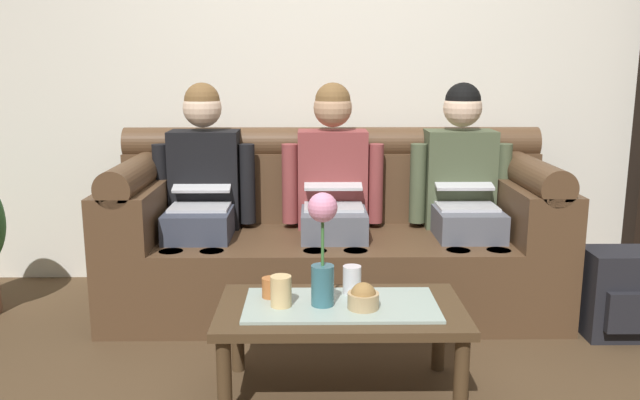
% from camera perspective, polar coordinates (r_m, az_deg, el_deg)
% --- Properties ---
extents(back_wall_patterned, '(6.00, 0.12, 2.90)m').
position_cam_1_polar(back_wall_patterned, '(4.02, 0.94, 13.65)').
color(back_wall_patterned, silver).
rests_on(back_wall_patterned, ground_plane).
extents(couch, '(2.37, 0.88, 0.96)m').
position_cam_1_polar(couch, '(3.61, 1.12, -3.47)').
color(couch, '#513823').
rests_on(couch, ground_plane).
extents(person_left, '(0.56, 0.67, 1.22)m').
position_cam_1_polar(person_left, '(3.59, -10.22, 0.99)').
color(person_left, '#383D4C').
rests_on(person_left, ground_plane).
extents(person_middle, '(0.56, 0.67, 1.22)m').
position_cam_1_polar(person_middle, '(3.54, 1.14, 1.03)').
color(person_middle, '#595B66').
rests_on(person_middle, ground_plane).
extents(person_right, '(0.56, 0.67, 1.22)m').
position_cam_1_polar(person_right, '(3.64, 12.36, 1.03)').
color(person_right, '#595B66').
rests_on(person_right, ground_plane).
extents(coffee_table, '(0.98, 0.54, 0.39)m').
position_cam_1_polar(coffee_table, '(2.65, 1.82, -10.16)').
color(coffee_table, '#47331E').
rests_on(coffee_table, ground_plane).
extents(flower_vase, '(0.11, 0.11, 0.45)m').
position_cam_1_polar(flower_vase, '(2.53, 0.23, -3.87)').
color(flower_vase, '#336672').
rests_on(flower_vase, coffee_table).
extents(snack_bowl, '(0.12, 0.12, 0.10)m').
position_cam_1_polar(snack_bowl, '(2.57, 3.79, -8.50)').
color(snack_bowl, tan).
rests_on(snack_bowl, coffee_table).
extents(cup_near_left, '(0.07, 0.07, 0.08)m').
position_cam_1_polar(cup_near_left, '(2.69, -4.33, -7.61)').
color(cup_near_left, '#B26633').
rests_on(cup_near_left, coffee_table).
extents(cup_near_right, '(0.08, 0.08, 0.12)m').
position_cam_1_polar(cup_near_right, '(2.58, -3.42, -7.93)').
color(cup_near_right, '#DBB77A').
rests_on(cup_near_right, coffee_table).
extents(cup_far_center, '(0.08, 0.08, 0.12)m').
position_cam_1_polar(cup_far_center, '(2.72, 2.80, -6.96)').
color(cup_far_center, silver).
rests_on(cup_far_center, coffee_table).
extents(backpack_right, '(0.34, 0.30, 0.43)m').
position_cam_1_polar(backpack_right, '(3.55, 24.59, -7.48)').
color(backpack_right, black).
rests_on(backpack_right, ground_plane).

